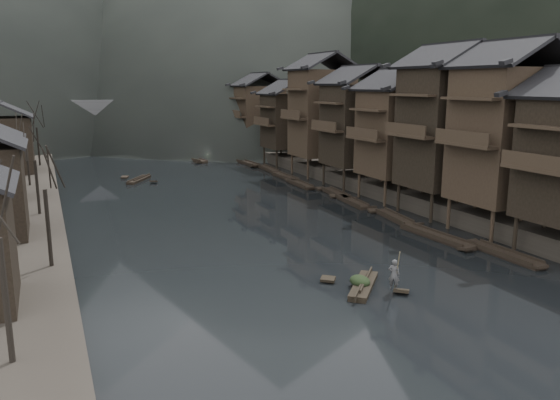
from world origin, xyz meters
TOP-DOWN VIEW (x-y plane):
  - water at (0.00, 0.00)m, footprint 300.00×300.00m
  - right_bank at (35.00, 40.00)m, footprint 40.00×200.00m
  - stilt_houses at (17.28, 18.78)m, footprint 9.00×67.60m
  - bare_trees at (-17.00, 16.96)m, footprint 3.64×61.44m
  - moored_sampans at (11.98, 27.49)m, footprint 2.93×73.13m
  - midriver_boats at (-1.38, 53.32)m, footprint 14.70×39.93m
  - stone_bridge at (-0.00, 72.00)m, footprint 40.00×6.00m
  - hero_sampan at (0.57, -7.44)m, footprint 3.95×4.33m
  - cargo_heap at (0.42, -7.27)m, footprint 1.10×1.45m
  - boatman at (1.73, -8.76)m, footprint 0.78×0.77m
  - bamboo_pole at (1.93, -8.76)m, footprint 1.28×2.06m

SIDE VIEW (x-z plane):
  - water at x=0.00m, z-range 0.00..0.00m
  - moored_sampans at x=11.98m, z-range -0.03..0.44m
  - hero_sampan at x=0.57m, z-range -0.01..0.42m
  - midriver_boats at x=-1.38m, z-range -0.02..0.43m
  - cargo_heap at x=0.42m, z-range 0.44..1.10m
  - right_bank at x=35.00m, z-range 0.00..1.80m
  - boatman at x=1.73m, z-range 0.44..2.25m
  - bamboo_pole at x=1.93m, z-range 2.25..5.28m
  - stone_bridge at x=0.00m, z-range 0.61..9.61m
  - bare_trees at x=-17.00m, z-range 2.74..10.02m
  - stilt_houses at x=17.28m, z-range 0.99..16.88m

